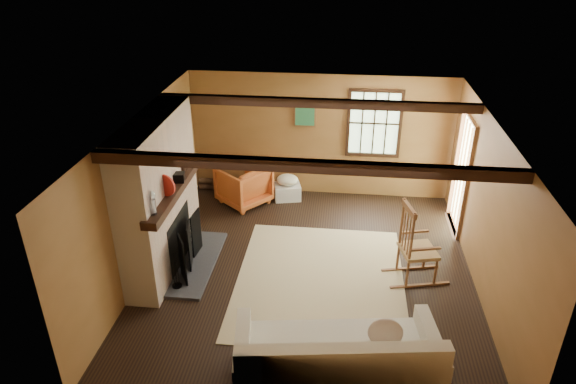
# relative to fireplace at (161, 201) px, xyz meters

# --- Properties ---
(ground) EXTENTS (5.50, 5.50, 0.00)m
(ground) POSITION_rel_fireplace_xyz_m (2.23, 0.00, -1.10)
(ground) COLOR black
(ground) RESTS_ON ground
(room_envelope) EXTENTS (5.02, 5.52, 2.44)m
(room_envelope) POSITION_rel_fireplace_xyz_m (2.45, 0.26, 0.53)
(room_envelope) COLOR #905F33
(room_envelope) RESTS_ON ground
(fireplace) EXTENTS (1.02, 2.30, 2.40)m
(fireplace) POSITION_rel_fireplace_xyz_m (0.00, 0.00, 0.00)
(fireplace) COLOR #AB6742
(fireplace) RESTS_ON ground
(rug) EXTENTS (2.50, 3.00, 0.01)m
(rug) POSITION_rel_fireplace_xyz_m (2.43, -0.20, -1.10)
(rug) COLOR tan
(rug) RESTS_ON ground
(rocking_chair) EXTENTS (1.00, 0.68, 1.27)m
(rocking_chair) POSITION_rel_fireplace_xyz_m (3.81, 0.03, -0.57)
(rocking_chair) COLOR tan
(rocking_chair) RESTS_ON ground
(sofa) EXTENTS (2.41, 1.33, 0.93)m
(sofa) POSITION_rel_fireplace_xyz_m (2.73, -2.19, -0.77)
(sofa) COLOR white
(sofa) RESTS_ON ground
(firewood_pile) EXTENTS (0.69, 0.12, 0.25)m
(firewood_pile) POSITION_rel_fireplace_xyz_m (0.15, 2.60, -0.98)
(firewood_pile) COLOR brown
(firewood_pile) RESTS_ON ground
(laundry_basket) EXTENTS (0.57, 0.49, 0.30)m
(laundry_basket) POSITION_rel_fireplace_xyz_m (1.63, 2.39, -0.95)
(laundry_basket) COLOR white
(laundry_basket) RESTS_ON ground
(basket_pillow) EXTENTS (0.46, 0.38, 0.21)m
(basket_pillow) POSITION_rel_fireplace_xyz_m (1.63, 2.39, -0.70)
(basket_pillow) COLOR white
(basket_pillow) RESTS_ON laundry_basket
(armchair) EXTENTS (1.18, 1.18, 0.77)m
(armchair) POSITION_rel_fireplace_xyz_m (0.82, 2.12, -0.72)
(armchair) COLOR #BF6026
(armchair) RESTS_ON ground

